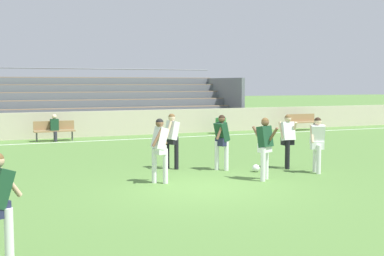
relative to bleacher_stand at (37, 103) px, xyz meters
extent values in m
plane|color=#517A38|center=(2.16, -16.60, -1.54)|extent=(160.00, 160.00, 0.00)
cube|color=white|center=(2.16, -5.16, -1.53)|extent=(44.00, 0.12, 0.01)
cube|color=beige|center=(2.16, -3.33, -0.91)|extent=(48.00, 0.16, 1.25)
cube|color=#897051|center=(0.00, -2.29, -1.12)|extent=(22.21, 0.36, 0.08)
cube|color=slate|center=(0.00, -2.49, -1.33)|extent=(22.21, 0.04, 0.42)
cube|color=#897051|center=(0.00, -1.52, -0.71)|extent=(22.21, 0.36, 0.08)
cube|color=slate|center=(0.00, -1.72, -0.91)|extent=(22.21, 0.04, 0.42)
cube|color=#897051|center=(0.00, -0.75, -0.29)|extent=(22.21, 0.36, 0.08)
cube|color=slate|center=(0.00, -0.95, -0.50)|extent=(22.21, 0.04, 0.42)
cube|color=#897051|center=(0.00, 0.02, 0.12)|extent=(22.21, 0.36, 0.08)
cube|color=slate|center=(0.00, -0.18, -0.08)|extent=(22.21, 0.04, 0.42)
cube|color=#897051|center=(0.00, 0.79, 0.54)|extent=(22.21, 0.36, 0.08)
cube|color=slate|center=(0.00, 0.59, 0.33)|extent=(22.21, 0.04, 0.42)
cube|color=#897051|center=(0.00, 1.57, 0.95)|extent=(22.21, 0.36, 0.08)
cube|color=slate|center=(0.00, 1.37, 0.75)|extent=(22.21, 0.04, 0.42)
cube|color=#897051|center=(0.00, 2.34, 1.37)|extent=(22.21, 0.36, 0.08)
cube|color=slate|center=(0.00, 2.14, 1.16)|extent=(22.21, 0.04, 0.42)
cube|color=slate|center=(11.01, 0.02, -0.08)|extent=(0.20, 4.98, 2.91)
cylinder|color=slate|center=(0.00, 2.59, 1.92)|extent=(22.21, 0.06, 0.06)
cube|color=#99754C|center=(13.58, -4.55, -1.09)|extent=(1.80, 0.40, 0.06)
cube|color=#99754C|center=(13.58, -4.37, -0.84)|extent=(1.80, 0.05, 0.40)
cylinder|color=#47474C|center=(12.80, -4.55, -1.31)|extent=(0.07, 0.07, 0.45)
cylinder|color=#47474C|center=(14.36, -4.55, -1.31)|extent=(0.07, 0.07, 0.45)
cube|color=#99754C|center=(0.26, -4.55, -1.09)|extent=(1.80, 0.40, 0.06)
cube|color=#99754C|center=(0.26, -4.37, -0.84)|extent=(1.80, 0.05, 0.40)
cylinder|color=#47474C|center=(-0.52, -4.55, -1.31)|extent=(0.07, 0.07, 0.45)
cylinder|color=#47474C|center=(1.04, -4.55, -1.31)|extent=(0.07, 0.07, 0.45)
cylinder|color=#2D7F3D|center=(8.65, -4.38, -1.13)|extent=(0.55, 0.55, 0.82)
cylinder|color=#2D2D38|center=(0.26, -4.77, -1.31)|extent=(0.16, 0.16, 0.45)
cube|color=#194228|center=(0.26, -4.55, -0.80)|extent=(0.36, 0.24, 0.52)
sphere|color=beige|center=(0.26, -4.55, -0.43)|extent=(0.21, 0.21, 0.21)
cylinder|color=black|center=(5.67, -15.02, -1.11)|extent=(0.13, 0.13, 0.86)
cylinder|color=black|center=(5.80, -14.78, -1.11)|extent=(0.13, 0.13, 0.86)
cube|color=black|center=(5.74, -14.90, -0.69)|extent=(0.37, 0.24, 0.24)
cube|color=white|center=(5.74, -14.90, -0.39)|extent=(0.40, 0.36, 0.59)
cylinder|color=beige|center=(5.55, -14.83, -0.36)|extent=(0.09, 0.28, 0.51)
cylinder|color=beige|center=(5.92, -14.97, -0.36)|extent=(0.09, 0.28, 0.51)
sphere|color=beige|center=(5.74, -14.90, -0.01)|extent=(0.21, 0.21, 0.21)
sphere|color=brown|center=(5.74, -14.90, 0.01)|extent=(0.20, 0.20, 0.20)
cylinder|color=white|center=(3.64, -14.29, -1.10)|extent=(0.13, 0.13, 0.88)
cylinder|color=white|center=(3.86, -14.50, -1.10)|extent=(0.13, 0.13, 0.88)
cube|color=#232847|center=(3.75, -14.40, -0.68)|extent=(0.30, 0.40, 0.24)
cube|color=#194228|center=(3.75, -14.40, -0.38)|extent=(0.43, 0.45, 0.60)
cylinder|color=brown|center=(3.88, -14.25, -0.34)|extent=(0.30, 0.14, 0.50)
cylinder|color=brown|center=(3.61, -14.55, -0.34)|extent=(0.30, 0.14, 0.50)
sphere|color=brown|center=(3.75, -14.40, 0.00)|extent=(0.21, 0.21, 0.21)
sphere|color=black|center=(3.75, -14.40, 0.02)|extent=(0.20, 0.20, 0.20)
cylinder|color=white|center=(-2.62, -20.45, -1.12)|extent=(0.13, 0.13, 0.84)
cylinder|color=#D6A884|center=(-2.57, -20.20, -0.38)|extent=(0.36, 0.21, 0.47)
cylinder|color=white|center=(3.98, -16.40, -1.09)|extent=(0.13, 0.13, 0.90)
cylinder|color=white|center=(4.23, -16.15, -1.09)|extent=(0.13, 0.13, 0.90)
cube|color=white|center=(4.11, -16.27, -0.66)|extent=(0.41, 0.33, 0.24)
cube|color=#194228|center=(4.11, -16.27, -0.36)|extent=(0.46, 0.42, 0.59)
cylinder|color=brown|center=(3.97, -16.11, -0.32)|extent=(0.20, 0.37, 0.46)
cylinder|color=brown|center=(4.24, -16.44, -0.32)|extent=(0.20, 0.37, 0.46)
sphere|color=brown|center=(4.11, -16.27, 0.03)|extent=(0.21, 0.21, 0.21)
sphere|color=brown|center=(4.11, -16.27, 0.05)|extent=(0.20, 0.20, 0.20)
cylinder|color=black|center=(2.56, -13.73, -1.09)|extent=(0.13, 0.13, 0.90)
cylinder|color=black|center=(2.35, -13.49, -1.09)|extent=(0.13, 0.13, 0.90)
cube|color=black|center=(2.45, -13.61, -0.66)|extent=(0.33, 0.41, 0.24)
cube|color=white|center=(2.45, -13.61, -0.36)|extent=(0.45, 0.47, 0.60)
cylinder|color=beige|center=(2.30, -13.75, -0.32)|extent=(0.26, 0.16, 0.51)
cylinder|color=beige|center=(2.60, -13.47, -0.32)|extent=(0.26, 0.16, 0.51)
sphere|color=beige|center=(2.45, -13.61, 0.03)|extent=(0.21, 0.21, 0.21)
sphere|color=brown|center=(2.45, -13.61, 0.05)|extent=(0.20, 0.20, 0.20)
cylinder|color=white|center=(1.49, -15.67, -1.08)|extent=(0.13, 0.13, 0.91)
cylinder|color=white|center=(1.25, -15.48, -1.08)|extent=(0.13, 0.13, 0.91)
cube|color=white|center=(1.37, -15.57, -0.65)|extent=(0.27, 0.39, 0.24)
cube|color=white|center=(1.37, -15.57, -0.35)|extent=(0.40, 0.42, 0.60)
cylinder|color=brown|center=(1.26, -15.74, -0.31)|extent=(0.33, 0.12, 0.49)
cylinder|color=brown|center=(1.49, -15.41, -0.31)|extent=(0.33, 0.12, 0.49)
sphere|color=brown|center=(1.37, -15.57, 0.03)|extent=(0.21, 0.21, 0.21)
sphere|color=black|center=(1.37, -15.57, 0.06)|extent=(0.20, 0.20, 0.20)
cylinder|color=white|center=(6.11, -15.79, -1.12)|extent=(0.13, 0.13, 0.83)
cylinder|color=white|center=(6.04, -16.04, -1.12)|extent=(0.13, 0.13, 0.83)
cube|color=white|center=(6.07, -15.92, -0.72)|extent=(0.42, 0.34, 0.24)
cube|color=white|center=(6.07, -15.92, -0.42)|extent=(0.47, 0.43, 0.59)
cylinder|color=beige|center=(6.27, -15.92, -0.38)|extent=(0.18, 0.29, 0.50)
cylinder|color=beige|center=(5.88, -15.92, -0.38)|extent=(0.18, 0.29, 0.50)
sphere|color=beige|center=(6.07, -15.92, -0.04)|extent=(0.21, 0.21, 0.21)
sphere|color=black|center=(6.07, -15.92, -0.02)|extent=(0.20, 0.20, 0.20)
sphere|color=white|center=(4.55, -15.06, -1.43)|extent=(0.22, 0.22, 0.22)
camera|label=1|loc=(-3.01, -28.03, 1.07)|focal=47.96mm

